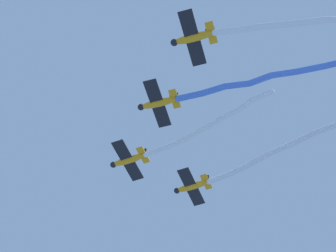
{
  "coord_description": "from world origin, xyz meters",
  "views": [
    {
      "loc": [
        -40.52,
        -14.64,
        2.09
      ],
      "look_at": [
        -1.98,
        -6.94,
        56.57
      ],
      "focal_mm": 58.37,
      "sensor_mm": 36.0,
      "label": 1
    }
  ],
  "objects_px": {
    "airplane_slot": "(193,38)",
    "airplane_left_wing": "(158,103)",
    "airplane_lead": "(128,160)",
    "airplane_right_wing": "(192,186)"
  },
  "relations": [
    {
      "from": "airplane_lead",
      "to": "airplane_left_wing",
      "type": "height_order",
      "value": "same"
    },
    {
      "from": "airplane_slot",
      "to": "airplane_lead",
      "type": "bearing_deg",
      "value": -50.16
    },
    {
      "from": "airplane_left_wing",
      "to": "airplane_right_wing",
      "type": "relative_size",
      "value": 0.99
    },
    {
      "from": "airplane_lead",
      "to": "airplane_right_wing",
      "type": "distance_m",
      "value": 9.63
    },
    {
      "from": "airplane_lead",
      "to": "airplane_slot",
      "type": "xyz_separation_m",
      "value": [
        -15.69,
        -11.16,
        -0.3
      ]
    },
    {
      "from": "airplane_left_wing",
      "to": "airplane_slot",
      "type": "height_order",
      "value": "airplane_left_wing"
    },
    {
      "from": "airplane_slot",
      "to": "airplane_left_wing",
      "type": "bearing_deg",
      "value": -50.14
    },
    {
      "from": "airplane_slot",
      "to": "airplane_right_wing",
      "type": "bearing_deg",
      "value": -75.44
    },
    {
      "from": "airplane_lead",
      "to": "airplane_right_wing",
      "type": "bearing_deg",
      "value": -128.33
    },
    {
      "from": "airplane_lead",
      "to": "airplane_left_wing",
      "type": "relative_size",
      "value": 1.01
    }
  ]
}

